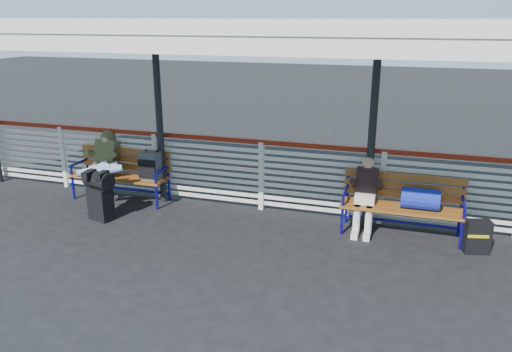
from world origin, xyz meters
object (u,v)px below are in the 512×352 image
(bench_left, at_px, (132,168))
(companion_person, at_px, (365,194))
(traveler_man, at_px, (102,166))
(luggage_stack, at_px, (100,194))
(bench_right, at_px, (410,199))
(suitcase_side, at_px, (477,237))

(bench_left, height_order, companion_person, companion_person)
(traveler_man, distance_m, companion_person, 4.51)
(luggage_stack, distance_m, bench_right, 4.90)
(suitcase_side, bearing_deg, bench_right, 147.03)
(bench_left, distance_m, traveler_man, 0.51)
(luggage_stack, bearing_deg, suitcase_side, 22.12)
(bench_left, distance_m, bench_right, 4.79)
(luggage_stack, distance_m, bench_left, 0.96)
(traveler_man, xyz_separation_m, suitcase_side, (6.10, -0.07, -0.47))
(luggage_stack, height_order, suitcase_side, luggage_stack)
(companion_person, bearing_deg, suitcase_side, -10.54)
(bench_left, xyz_separation_m, suitcase_side, (5.73, -0.39, -0.37))
(bench_right, distance_m, companion_person, 0.66)
(luggage_stack, height_order, companion_person, companion_person)
(bench_right, bearing_deg, luggage_stack, -169.79)
(luggage_stack, distance_m, traveler_man, 0.76)
(bench_left, relative_size, traveler_man, 1.19)
(bench_left, height_order, bench_right, bench_left)
(luggage_stack, relative_size, traveler_man, 0.54)
(bench_left, relative_size, suitcase_side, 3.75)
(traveler_man, xyz_separation_m, companion_person, (4.50, 0.23, -0.11))
(companion_person, relative_size, suitcase_side, 2.39)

